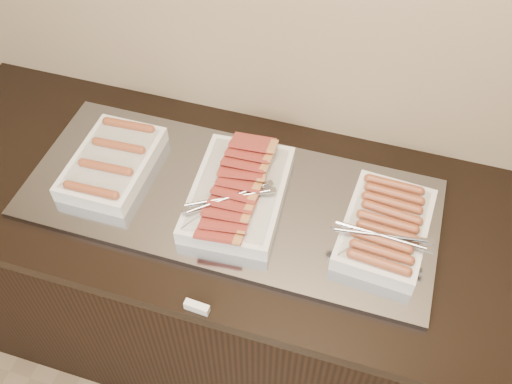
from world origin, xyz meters
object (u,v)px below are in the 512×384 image
Objects in this scene: counter at (240,281)px; dish_right at (385,228)px; dish_left at (112,163)px; dish_center at (238,192)px; warming_tray at (230,199)px.

counter is 0.66m from dish_right.
dish_center is at bearing -0.67° from dish_left.
dish_center reaches higher than dish_right.
dish_center reaches higher than warming_tray.
dish_center is at bearing -7.01° from warming_tray.
warming_tray is (-0.02, 0.00, 0.46)m from counter.
dish_center is (0.01, -0.00, 0.50)m from counter.
dish_right is at bearing -0.57° from warming_tray.
dish_center reaches higher than dish_left.
warming_tray is at bearing 169.14° from dish_center.
dish_left is 0.40m from dish_center.
warming_tray is 2.89× the size of dish_center.
dish_right is (0.42, -0.00, -0.00)m from dish_center.
dish_center reaches higher than counter.
warming_tray is 3.62× the size of dish_left.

